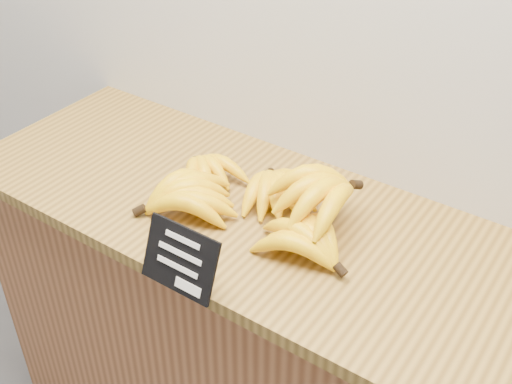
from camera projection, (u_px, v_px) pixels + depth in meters
name	position (u px, v px, depth m)	size (l,w,h in m)	color
counter	(267.00, 363.00, 1.65)	(1.43, 0.50, 0.90)	#94582F
counter_top	(269.00, 221.00, 1.38)	(1.47, 0.54, 0.03)	olive
chalkboard_sign	(180.00, 259.00, 1.17)	(0.16, 0.01, 0.13)	black
banana_pile	(265.00, 200.00, 1.34)	(0.53, 0.36, 0.13)	yellow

